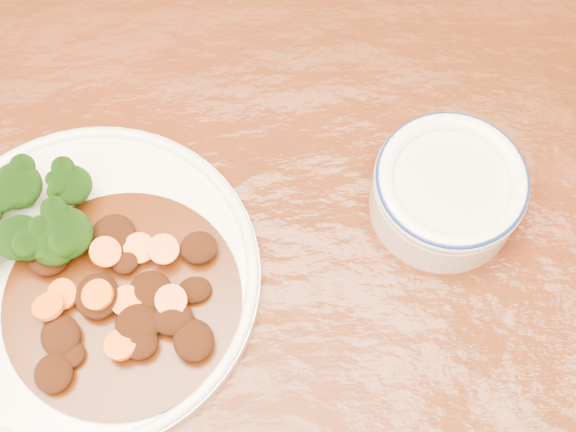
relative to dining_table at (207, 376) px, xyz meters
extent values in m
cube|color=#511E0E|center=(0.00, 0.00, 0.06)|extent=(1.58, 1.03, 0.04)
cylinder|color=white|center=(-0.09, 0.08, 0.09)|extent=(0.30, 0.30, 0.01)
torus|color=white|center=(-0.09, 0.08, 0.09)|extent=(0.30, 0.30, 0.01)
cylinder|color=olive|center=(-0.10, 0.10, 0.10)|extent=(0.01, 0.01, 0.02)
ellipsoid|color=black|center=(-0.10, 0.10, 0.12)|extent=(0.04, 0.04, 0.03)
cylinder|color=olive|center=(-0.09, 0.16, 0.10)|extent=(0.01, 0.01, 0.02)
ellipsoid|color=black|center=(-0.09, 0.16, 0.12)|extent=(0.04, 0.04, 0.03)
cylinder|color=olive|center=(-0.13, 0.16, 0.10)|extent=(0.01, 0.01, 0.02)
ellipsoid|color=black|center=(-0.13, 0.16, 0.13)|extent=(0.04, 0.04, 0.03)
cylinder|color=olive|center=(-0.13, 0.11, 0.10)|extent=(0.01, 0.01, 0.02)
ellipsoid|color=black|center=(-0.13, 0.11, 0.12)|extent=(0.04, 0.04, 0.03)
cylinder|color=olive|center=(-0.10, 0.11, 0.10)|extent=(0.01, 0.01, 0.02)
ellipsoid|color=black|center=(-0.10, 0.11, 0.13)|extent=(0.05, 0.05, 0.04)
cylinder|color=#431C07|center=(-0.06, 0.05, 0.10)|extent=(0.20, 0.20, 0.00)
ellipsoid|color=black|center=(-0.02, 0.03, 0.11)|extent=(0.03, 0.03, 0.02)
ellipsoid|color=black|center=(0.00, 0.00, 0.11)|extent=(0.03, 0.04, 0.02)
ellipsoid|color=black|center=(-0.12, 0.00, 0.11)|extent=(0.03, 0.03, 0.02)
ellipsoid|color=black|center=(-0.03, 0.05, 0.11)|extent=(0.04, 0.04, 0.02)
ellipsoid|color=black|center=(-0.11, 0.10, 0.11)|extent=(0.03, 0.03, 0.02)
ellipsoid|color=black|center=(-0.06, 0.11, 0.10)|extent=(0.04, 0.04, 0.02)
ellipsoid|color=black|center=(-0.04, 0.01, 0.11)|extent=(0.03, 0.03, 0.01)
ellipsoid|color=black|center=(0.01, 0.09, 0.11)|extent=(0.03, 0.03, 0.02)
ellipsoid|color=black|center=(-0.05, 0.08, 0.11)|extent=(0.02, 0.02, 0.01)
ellipsoid|color=black|center=(-0.01, 0.02, 0.10)|extent=(0.02, 0.03, 0.01)
ellipsoid|color=black|center=(-0.10, 0.01, 0.10)|extent=(0.02, 0.02, 0.01)
ellipsoid|color=black|center=(-0.06, 0.11, 0.11)|extent=(0.04, 0.04, 0.02)
ellipsoid|color=black|center=(-0.08, 0.06, 0.11)|extent=(0.04, 0.04, 0.02)
ellipsoid|color=black|center=(-0.11, 0.03, 0.11)|extent=(0.03, 0.04, 0.02)
ellipsoid|color=black|center=(0.00, 0.05, 0.10)|extent=(0.03, 0.02, 0.01)
ellipsoid|color=black|center=(-0.04, 0.03, 0.11)|extent=(0.04, 0.04, 0.02)
cylinder|color=#F9550D|center=(-0.07, 0.05, 0.12)|extent=(0.03, 0.03, 0.01)
cylinder|color=#F9550D|center=(-0.06, 0.09, 0.12)|extent=(0.03, 0.03, 0.02)
cylinder|color=#F9550D|center=(-0.10, 0.06, 0.11)|extent=(0.04, 0.04, 0.01)
cylinder|color=#F9550D|center=(-0.10, 0.10, 0.11)|extent=(0.03, 0.03, 0.01)
cylinder|color=#F9550D|center=(-0.12, 0.05, 0.11)|extent=(0.04, 0.04, 0.01)
cylinder|color=#F9550D|center=(-0.01, 0.04, 0.12)|extent=(0.03, 0.03, 0.01)
cylinder|color=#F9550D|center=(-0.06, 0.01, 0.11)|extent=(0.03, 0.03, 0.01)
cylinder|color=#F9550D|center=(-0.04, 0.09, 0.11)|extent=(0.04, 0.03, 0.02)
cylinder|color=#F9550D|center=(-0.05, 0.05, 0.11)|extent=(0.04, 0.04, 0.01)
cylinder|color=#F9550D|center=(-0.02, 0.09, 0.12)|extent=(0.04, 0.04, 0.01)
cylinder|color=silver|center=(0.24, 0.10, 0.10)|extent=(0.13, 0.13, 0.04)
cylinder|color=beige|center=(0.24, 0.10, 0.13)|extent=(0.10, 0.10, 0.01)
torus|color=silver|center=(0.24, 0.10, 0.13)|extent=(0.13, 0.13, 0.02)
torus|color=navy|center=(0.24, 0.10, 0.14)|extent=(0.13, 0.13, 0.01)
camera|label=1|loc=(0.05, -0.18, 0.75)|focal=50.00mm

